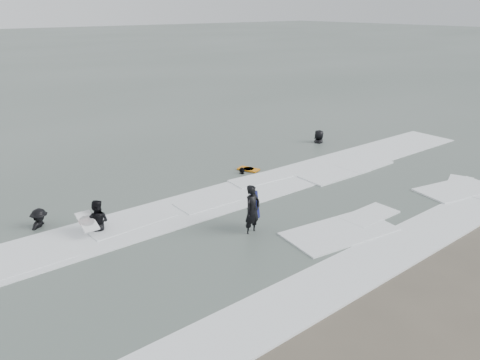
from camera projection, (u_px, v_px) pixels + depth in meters
ground at (343, 260)px, 13.99m from camera, size 320.00×320.00×0.00m
surfer_centre at (252, 234)px, 15.61m from camera, size 0.71×0.53×1.76m
surfer_wading at (99, 231)px, 15.81m from camera, size 1.03×1.01×1.68m
surfer_breaker at (41, 228)px, 16.00m from camera, size 1.15×1.11×1.58m
surfer_right_near at (242, 175)px, 21.05m from camera, size 0.95×0.66×1.50m
surfer_right_far at (319, 143)px, 25.83m from camera, size 1.04×1.11×1.90m
surf_foam at (262, 218)px, 16.70m from camera, size 30.03×9.06×0.09m
bodyboards at (203, 195)px, 17.47m from camera, size 8.88×5.40×1.25m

